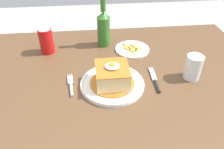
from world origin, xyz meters
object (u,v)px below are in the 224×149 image
(fork, at_px, (71,86))
(soda_can, at_px, (46,41))
(knife, at_px, (156,82))
(drinking_glass, at_px, (193,69))
(side_plate_fries, at_px, (132,49))
(main_plate, at_px, (113,84))
(beer_bottle_green, at_px, (104,27))

(fork, relative_size, soda_can, 1.14)
(knife, bearing_deg, fork, 178.33)
(drinking_glass, distance_m, side_plate_fries, 0.33)
(knife, distance_m, side_plate_fries, 0.28)
(main_plate, xyz_separation_m, soda_can, (-0.29, 0.29, 0.05))
(knife, relative_size, side_plate_fries, 0.97)
(fork, xyz_separation_m, soda_can, (-0.12, 0.29, 0.06))
(drinking_glass, bearing_deg, knife, -170.73)
(knife, bearing_deg, side_plate_fries, 100.09)
(knife, bearing_deg, beer_bottle_green, 118.33)
(main_plate, bearing_deg, drinking_glass, 3.20)
(knife, height_order, side_plate_fries, side_plate_fries)
(main_plate, bearing_deg, side_plate_fries, 64.39)
(beer_bottle_green, bearing_deg, side_plate_fries, -27.37)
(main_plate, height_order, beer_bottle_green, beer_bottle_green)
(fork, distance_m, side_plate_fries, 0.40)
(side_plate_fries, bearing_deg, knife, -79.91)
(main_plate, relative_size, beer_bottle_green, 0.97)
(knife, distance_m, beer_bottle_green, 0.40)
(main_plate, xyz_separation_m, beer_bottle_green, (-0.01, 0.34, 0.09))
(main_plate, relative_size, side_plate_fries, 1.52)
(main_plate, relative_size, drinking_glass, 2.46)
(soda_can, xyz_separation_m, drinking_glass, (0.63, -0.27, -0.02))
(fork, relative_size, side_plate_fries, 0.83)
(beer_bottle_green, bearing_deg, fork, -115.03)
(soda_can, bearing_deg, beer_bottle_green, 9.05)
(side_plate_fries, bearing_deg, main_plate, -115.61)
(knife, relative_size, drinking_glass, 1.58)
(main_plate, bearing_deg, soda_can, 134.65)
(knife, bearing_deg, main_plate, 177.69)
(fork, bearing_deg, main_plate, -1.00)
(fork, bearing_deg, soda_can, 113.12)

